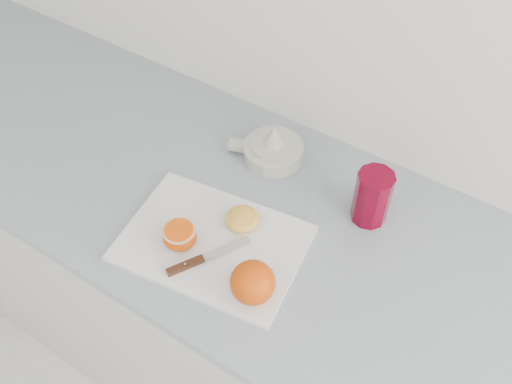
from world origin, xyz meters
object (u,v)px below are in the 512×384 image
(cutting_board, at_px, (213,243))
(citrus_juicer, at_px, (273,149))
(counter, at_px, (281,329))
(red_tumbler, at_px, (372,199))
(half_orange, at_px, (180,236))

(cutting_board, relative_size, citrus_juicer, 2.06)
(counter, xyz_separation_m, citrus_juicer, (-0.14, 0.16, 0.47))
(cutting_board, distance_m, red_tumbler, 0.34)
(counter, height_order, citrus_juicer, citrus_juicer)
(half_orange, bearing_deg, cutting_board, 34.89)
(counter, xyz_separation_m, cutting_board, (-0.11, -0.12, 0.45))
(counter, relative_size, red_tumbler, 19.91)
(counter, relative_size, half_orange, 36.57)
(citrus_juicer, bearing_deg, half_orange, -93.58)
(citrus_juicer, bearing_deg, counter, -49.11)
(counter, distance_m, cutting_board, 0.48)
(counter, bearing_deg, half_orange, -135.76)
(half_orange, xyz_separation_m, citrus_juicer, (0.02, 0.32, -0.01))
(half_orange, bearing_deg, citrus_juicer, 86.42)
(half_orange, distance_m, citrus_juicer, 0.32)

